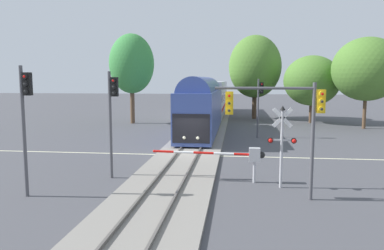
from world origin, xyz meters
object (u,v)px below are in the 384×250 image
oak_far_right (312,81)px  oak_behind_train (132,64)px  traffic_signal_near_left (25,110)px  traffic_signal_near_right (284,112)px  maple_right_background (367,69)px  commuter_train (209,100)px  crossing_signal_mast (282,138)px  crossing_gate_near (242,155)px  elm_centre_background (255,67)px  traffic_signal_median (112,107)px  traffic_signal_far_side (260,98)px

oak_far_right → oak_behind_train: bearing=-172.3°
traffic_signal_near_left → traffic_signal_near_right: 11.30m
maple_right_background → oak_behind_train: oak_behind_train is taller
commuter_train → crossing_signal_mast: bearing=-78.6°
maple_right_background → oak_far_right: 6.78m
traffic_signal_near_left → traffic_signal_near_right: size_ratio=1.14×
crossing_gate_near → elm_centre_background: (2.04, 32.02, 5.51)m
crossing_gate_near → elm_centre_background: bearing=86.4°
traffic_signal_median → elm_centre_background: (8.81, 31.99, 3.12)m
crossing_signal_mast → oak_far_right: size_ratio=0.50×
crossing_signal_mast → elm_centre_background: size_ratio=0.36×
traffic_signal_near_right → maple_right_background: maple_right_background is taller
crossing_signal_mast → oak_behind_train: bearing=119.7°
traffic_signal_median → maple_right_background: 30.51m
traffic_signal_near_left → traffic_signal_far_side: size_ratio=1.11×
traffic_signal_near_right → commuter_train: bearing=100.4°
crossing_gate_near → traffic_signal_median: size_ratio=1.02×
maple_right_background → elm_centre_background: (-11.22, 9.12, 0.60)m
crossing_gate_near → oak_far_right: (8.59, 27.67, 3.69)m
traffic_signal_near_right → maple_right_background: 28.02m
oak_far_right → elm_centre_background: bearing=146.4°
crossing_gate_near → crossing_signal_mast: size_ratio=1.44×
traffic_signal_near_right → elm_centre_background: size_ratio=0.46×
elm_centre_background → crossing_signal_mast: bearing=-90.3°
traffic_signal_near_right → crossing_gate_near: bearing=124.5°
traffic_signal_near_left → oak_far_right: oak_far_right is taller
traffic_signal_near_right → maple_right_background: (11.52, 25.43, 2.45)m
oak_far_right → oak_behind_train: size_ratio=0.76×
commuter_train → crossing_gate_near: (3.58, -26.35, -1.39)m
traffic_signal_near_left → maple_right_background: size_ratio=0.61×
traffic_signal_median → elm_centre_background: elm_centre_background is taller
crossing_gate_near → traffic_signal_far_side: traffic_signal_far_side is taller
crossing_gate_near → maple_right_background: (13.25, 22.90, 4.91)m
crossing_signal_mast → traffic_signal_far_side: traffic_signal_far_side is taller
commuter_train → crossing_signal_mast: commuter_train is taller
commuter_train → crossing_signal_mast: (5.46, -27.14, -0.33)m
traffic_signal_median → traffic_signal_near_left: traffic_signal_near_left is taller
crossing_signal_mast → maple_right_background: bearing=64.4°
traffic_signal_median → traffic_signal_far_side: 17.40m
maple_right_background → oak_behind_train: (-25.95, 1.90, 0.75)m
traffic_signal_median → traffic_signal_near_left: bearing=-127.7°
traffic_signal_near_left → elm_centre_background: 37.49m
crossing_gate_near → traffic_signal_near_left: bearing=-159.7°
crossing_signal_mast → elm_centre_background: elm_centre_background is taller
traffic_signal_near_left → traffic_signal_far_side: 21.85m
crossing_gate_near → traffic_signal_near_left: (-9.52, -3.52, 2.52)m
maple_right_background → elm_centre_background: 14.47m
crossing_gate_near → elm_centre_background: size_ratio=0.52×
commuter_train → traffic_signal_near_right: (5.32, -28.88, 1.08)m
crossing_signal_mast → traffic_signal_far_side: (-0.14, 15.98, 1.09)m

